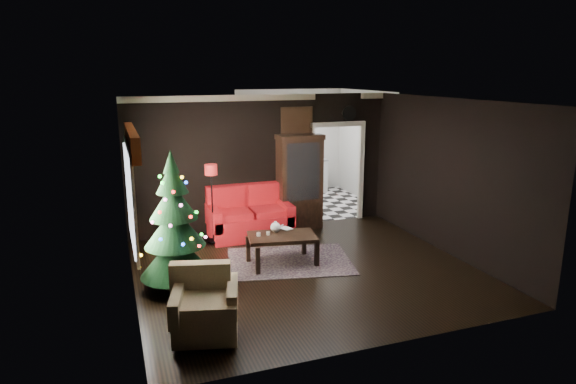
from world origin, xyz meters
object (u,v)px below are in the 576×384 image
object	(u,v)px
wall_clock	(349,113)
kitchen_table	(303,193)
floor_lamp	(212,204)
armchair	(205,303)
coffee_table	(282,249)
curio_cabinet	(299,184)
teapot	(276,227)
loveseat	(250,212)
christmas_tree	(174,223)

from	to	relation	value
wall_clock	kitchen_table	world-z (taller)	wall_clock
floor_lamp	armchair	distance (m)	3.41
coffee_table	wall_clock	xyz separation A→B (m)	(2.23, 2.03, 2.11)
floor_lamp	coffee_table	distance (m)	1.72
floor_lamp	kitchen_table	xyz separation A→B (m)	(2.61, 1.95, -0.46)
floor_lamp	wall_clock	size ratio (longest dim) A/B	4.69
floor_lamp	kitchen_table	distance (m)	3.29
curio_cabinet	teapot	xyz separation A→B (m)	(-1.09, -1.67, -0.33)
floor_lamp	wall_clock	world-z (taller)	wall_clock
kitchen_table	wall_clock	bearing A→B (deg)	-66.25
loveseat	kitchen_table	bearing A→B (deg)	42.51
teapot	wall_clock	xyz separation A→B (m)	(2.29, 1.85, 1.76)
curio_cabinet	kitchen_table	distance (m)	1.67
armchair	kitchen_table	bearing A→B (deg)	72.00
loveseat	coffee_table	xyz separation A→B (m)	(0.12, -1.63, -0.23)
wall_clock	kitchen_table	distance (m)	2.43
armchair	teapot	distance (m)	2.71
loveseat	armchair	xyz separation A→B (m)	(-1.57, -3.61, -0.04)
coffee_table	kitchen_table	world-z (taller)	kitchen_table
armchair	kitchen_table	distance (m)	6.24
loveseat	christmas_tree	size ratio (longest dim) A/B	0.82
floor_lamp	christmas_tree	xyz separation A→B (m)	(-0.91, -1.76, 0.22)
curio_cabinet	floor_lamp	xyz separation A→B (m)	(-1.96, -0.52, -0.12)
floor_lamp	curio_cabinet	bearing A→B (deg)	14.95
armchair	teapot	world-z (taller)	armchair
loveseat	wall_clock	bearing A→B (deg)	9.66
christmas_tree	kitchen_table	distance (m)	5.16
coffee_table	wall_clock	size ratio (longest dim) A/B	3.57
floor_lamp	kitchen_table	bearing A→B (deg)	36.82
curio_cabinet	kitchen_table	world-z (taller)	curio_cabinet
loveseat	teapot	bearing A→B (deg)	-87.54
loveseat	christmas_tree	xyz separation A→B (m)	(-1.72, -2.06, 0.55)
coffee_table	wall_clock	bearing A→B (deg)	42.32
coffee_table	kitchen_table	xyz separation A→B (m)	(1.68, 3.28, 0.11)
loveseat	curio_cabinet	xyz separation A→B (m)	(1.15, 0.22, 0.45)
loveseat	floor_lamp	distance (m)	0.92
floor_lamp	wall_clock	xyz separation A→B (m)	(3.16, 0.70, 1.55)
floor_lamp	teapot	distance (m)	1.45
coffee_table	wall_clock	distance (m)	3.69
floor_lamp	christmas_tree	bearing A→B (deg)	-117.46
coffee_table	kitchen_table	distance (m)	3.69
floor_lamp	christmas_tree	world-z (taller)	christmas_tree
loveseat	teapot	world-z (taller)	loveseat
teapot	kitchen_table	bearing A→B (deg)	60.71
teapot	kitchen_table	size ratio (longest dim) A/B	0.27
curio_cabinet	christmas_tree	size ratio (longest dim) A/B	0.92
curio_cabinet	kitchen_table	bearing A→B (deg)	65.56
christmas_tree	coffee_table	size ratio (longest dim) A/B	1.81
floor_lamp	kitchen_table	world-z (taller)	floor_lamp
floor_lamp	loveseat	bearing A→B (deg)	20.54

